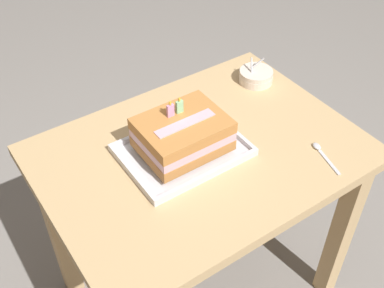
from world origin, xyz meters
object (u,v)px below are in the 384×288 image
object	(u,v)px
bowl_stack	(256,76)
foil_tray	(183,151)
birthday_cake	(182,134)
serving_spoon_near_tray	(321,151)

from	to	relation	value
bowl_stack	foil_tray	bearing A→B (deg)	-158.64
birthday_cake	bowl_stack	distance (m)	0.44
birthday_cake	bowl_stack	size ratio (longest dim) A/B	2.07
bowl_stack	serving_spoon_near_tray	xyz separation A→B (m)	(-0.08, -0.39, -0.02)
foil_tray	birthday_cake	distance (m)	0.07
serving_spoon_near_tray	birthday_cake	bearing A→B (deg)	146.01
foil_tray	serving_spoon_near_tray	xyz separation A→B (m)	(0.33, -0.23, -0.00)
birthday_cake	bowl_stack	xyz separation A→B (m)	(0.41, 0.16, -0.05)
serving_spoon_near_tray	foil_tray	bearing A→B (deg)	146.02
foil_tray	bowl_stack	size ratio (longest dim) A/B	3.00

